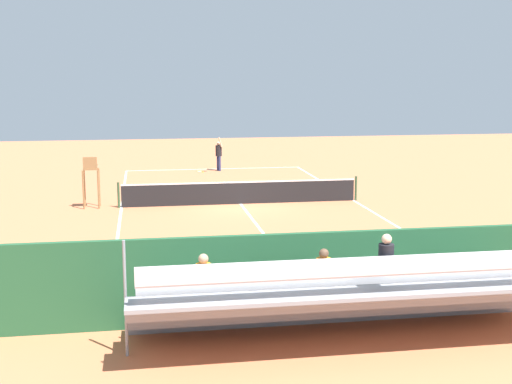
{
  "coord_description": "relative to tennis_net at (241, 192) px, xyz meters",
  "views": [
    {
      "loc": [
        4.11,
        28.64,
        5.53
      ],
      "look_at": [
        0.0,
        4.0,
        1.2
      ],
      "focal_mm": 48.46,
      "sensor_mm": 36.0,
      "label": 1
    }
  ],
  "objects": [
    {
      "name": "backdrop_wall",
      "position": [
        0.0,
        14.0,
        0.5
      ],
      "size": [
        18.0,
        0.16,
        2.0
      ],
      "primitive_type": "cube",
      "color": "#235633",
      "rests_on": "ground"
    },
    {
      "name": "ground_plane",
      "position": [
        0.0,
        0.0,
        -0.5
      ],
      "size": [
        60.0,
        60.0,
        0.0
      ],
      "primitive_type": "plane",
      "color": "#CC7047"
    },
    {
      "name": "equipment_bag",
      "position": [
        -0.12,
        13.4,
        -0.32
      ],
      "size": [
        0.9,
        0.36,
        0.36
      ],
      "primitive_type": "cube",
      "color": "black",
      "rests_on": "ground"
    },
    {
      "name": "umpire_chair",
      "position": [
        6.2,
        -0.17,
        0.81
      ],
      "size": [
        0.67,
        0.67,
        2.14
      ],
      "color": "olive",
      "rests_on": "ground"
    },
    {
      "name": "tennis_player",
      "position": [
        -0.22,
        -10.22,
        0.51
      ],
      "size": [
        0.46,
        0.56,
        1.93
      ],
      "color": "navy",
      "rests_on": "ground"
    },
    {
      "name": "tennis_net",
      "position": [
        0.0,
        0.0,
        0.0
      ],
      "size": [
        10.3,
        0.1,
        1.07
      ],
      "color": "black",
      "rests_on": "ground"
    },
    {
      "name": "tennis_racket",
      "position": [
        0.88,
        -10.0,
        -0.49
      ],
      "size": [
        0.58,
        0.35,
        0.03
      ],
      "color": "black",
      "rests_on": "ground"
    },
    {
      "name": "bleacher_stand",
      "position": [
        0.09,
        15.34,
        0.41
      ],
      "size": [
        9.06,
        2.4,
        2.48
      ],
      "color": "gray",
      "rests_on": "ground"
    },
    {
      "name": "courtside_bench",
      "position": [
        -1.72,
        13.27,
        0.06
      ],
      "size": [
        1.8,
        0.4,
        0.93
      ],
      "color": "#234C2D",
      "rests_on": "ground"
    },
    {
      "name": "court_line_markings",
      "position": [
        0.0,
        -0.04,
        -0.5
      ],
      "size": [
        10.1,
        22.2,
        0.01
      ],
      "color": "white",
      "rests_on": "ground"
    },
    {
      "name": "tennis_ball_near",
      "position": [
        0.74,
        -9.6,
        -0.47
      ],
      "size": [
        0.07,
        0.07,
        0.07
      ],
      "primitive_type": "sphere",
      "color": "#CCDB33",
      "rests_on": "ground"
    }
  ]
}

